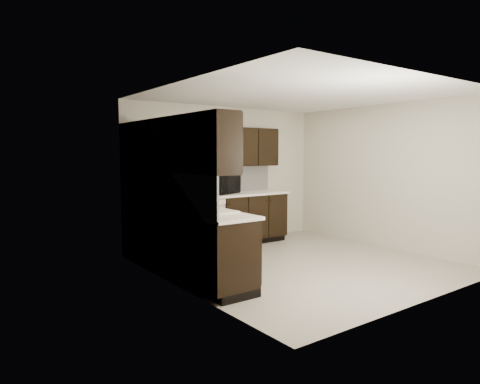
% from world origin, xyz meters
% --- Properties ---
extents(floor, '(4.00, 4.00, 0.00)m').
position_xyz_m(floor, '(0.00, 0.00, 0.00)').
color(floor, '#AB9E8D').
rests_on(floor, ground).
extents(ceiling, '(4.00, 4.00, 0.00)m').
position_xyz_m(ceiling, '(0.00, 0.00, 2.50)').
color(ceiling, white).
rests_on(ceiling, wall_back).
extents(wall_back, '(4.00, 0.02, 2.50)m').
position_xyz_m(wall_back, '(0.00, 2.00, 1.25)').
color(wall_back, beige).
rests_on(wall_back, floor).
extents(wall_left, '(0.02, 4.00, 2.50)m').
position_xyz_m(wall_left, '(-2.00, 0.00, 1.25)').
color(wall_left, beige).
rests_on(wall_left, floor).
extents(wall_right, '(0.02, 4.00, 2.50)m').
position_xyz_m(wall_right, '(2.00, 0.00, 1.25)').
color(wall_right, beige).
rests_on(wall_right, floor).
extents(wall_front, '(4.00, 0.02, 2.50)m').
position_xyz_m(wall_front, '(0.00, -2.00, 1.25)').
color(wall_front, beige).
rests_on(wall_front, floor).
extents(lower_cabinets, '(3.00, 2.80, 0.90)m').
position_xyz_m(lower_cabinets, '(-1.01, 1.11, 0.41)').
color(lower_cabinets, black).
rests_on(lower_cabinets, floor).
extents(countertop, '(3.03, 2.83, 0.04)m').
position_xyz_m(countertop, '(-1.01, 1.11, 0.92)').
color(countertop, white).
rests_on(countertop, lower_cabinets).
extents(backsplash, '(3.00, 2.80, 0.48)m').
position_xyz_m(backsplash, '(-1.22, 1.32, 1.18)').
color(backsplash, silver).
rests_on(backsplash, countertop).
extents(upper_cabinets, '(3.00, 2.80, 0.70)m').
position_xyz_m(upper_cabinets, '(-1.10, 1.20, 1.77)').
color(upper_cabinets, black).
rests_on(upper_cabinets, wall_back).
extents(dishwasher, '(0.58, 0.04, 0.78)m').
position_xyz_m(dishwasher, '(-0.70, 1.41, 0.55)').
color(dishwasher, beige).
rests_on(dishwasher, lower_cabinets).
extents(sink, '(0.54, 0.82, 0.42)m').
position_xyz_m(sink, '(-1.68, -0.01, 0.88)').
color(sink, beige).
rests_on(sink, countertop).
extents(microwave, '(0.73, 0.62, 0.34)m').
position_xyz_m(microwave, '(-0.25, 1.75, 1.11)').
color(microwave, black).
rests_on(microwave, countertop).
extents(soap_bottle_a, '(0.10, 0.10, 0.20)m').
position_xyz_m(soap_bottle_a, '(-1.48, 0.08, 1.04)').
color(soap_bottle_a, gray).
rests_on(soap_bottle_a, countertop).
extents(soap_bottle_b, '(0.10, 0.10, 0.22)m').
position_xyz_m(soap_bottle_b, '(-1.81, 1.19, 1.05)').
color(soap_bottle_b, gray).
rests_on(soap_bottle_b, countertop).
extents(toaster_oven, '(0.43, 0.36, 0.23)m').
position_xyz_m(toaster_oven, '(-1.14, 1.68, 1.05)').
color(toaster_oven, silver).
rests_on(toaster_oven, countertop).
extents(storage_bin, '(0.53, 0.47, 0.17)m').
position_xyz_m(storage_bin, '(-1.71, 1.35, 1.03)').
color(storage_bin, white).
rests_on(storage_bin, countertop).
extents(blue_pitcher, '(0.18, 0.18, 0.25)m').
position_xyz_m(blue_pitcher, '(-1.69, -0.05, 1.06)').
color(blue_pitcher, navy).
rests_on(blue_pitcher, countertop).
extents(teal_tumbler, '(0.12, 0.12, 0.21)m').
position_xyz_m(teal_tumbler, '(-1.48, 1.35, 1.05)').
color(teal_tumbler, '#0B7E72').
rests_on(teal_tumbler, countertop).
extents(paper_towel_roll, '(0.17, 0.17, 0.32)m').
position_xyz_m(paper_towel_roll, '(-1.52, 0.95, 1.10)').
color(paper_towel_roll, white).
rests_on(paper_towel_roll, countertop).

